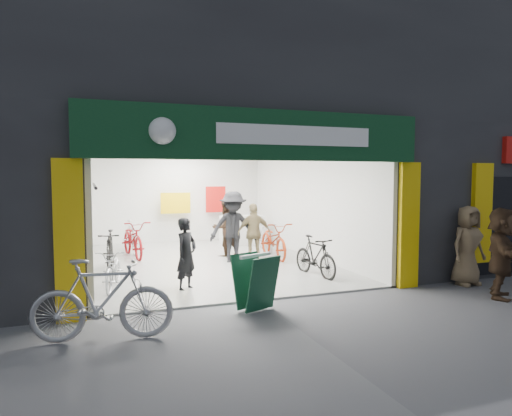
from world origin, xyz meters
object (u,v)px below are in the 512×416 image
pedestrian_near (468,245)px  sandwich_board (255,281)px  bike_left_front (114,269)px  parked_bike (102,300)px  bike_right_front (315,257)px

pedestrian_near → sandwich_board: pedestrian_near is taller
bike_left_front → parked_bike: bearing=-84.1°
parked_bike → sandwich_board: parked_bike is taller
bike_right_front → pedestrian_near: bearing=-40.6°
parked_bike → pedestrian_near: pedestrian_near is taller
bike_left_front → pedestrian_near: 7.44m
bike_left_front → sandwich_board: (2.21, -2.40, 0.10)m
parked_bike → sandwich_board: bearing=-66.7°
pedestrian_near → sandwich_board: bearing=178.6°
bike_right_front → parked_bike: bearing=-158.6°
parked_bike → bike_left_front: bearing=3.9°
parked_bike → pedestrian_near: bearing=-74.1°
sandwich_board → bike_right_front: bearing=20.3°
sandwich_board → bike_left_front: bearing=110.9°
bike_right_front → parked_bike: (-4.69, -2.58, 0.11)m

